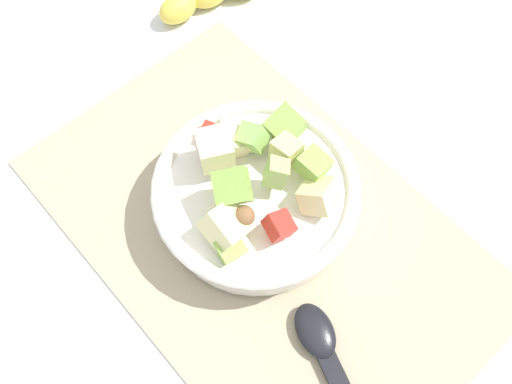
# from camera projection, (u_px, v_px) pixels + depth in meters

# --- Properties ---
(ground_plane) EXTENTS (2.40, 2.40, 0.00)m
(ground_plane) POSITION_uv_depth(u_px,v_px,m) (260.00, 228.00, 0.58)
(ground_plane) COLOR silver
(placemat) EXTENTS (0.51, 0.32, 0.01)m
(placemat) POSITION_uv_depth(u_px,v_px,m) (260.00, 227.00, 0.58)
(placemat) COLOR tan
(placemat) RESTS_ON ground_plane
(salad_bowl) EXTENTS (0.21, 0.21, 0.11)m
(salad_bowl) POSITION_uv_depth(u_px,v_px,m) (256.00, 193.00, 0.56)
(salad_bowl) COLOR white
(salad_bowl) RESTS_ON placemat
(serving_spoon) EXTENTS (0.20, 0.09, 0.01)m
(serving_spoon) POSITION_uv_depth(u_px,v_px,m) (333.00, 369.00, 0.51)
(serving_spoon) COLOR black
(serving_spoon) RESTS_ON placemat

